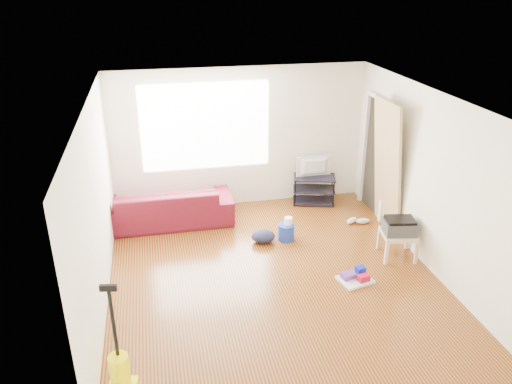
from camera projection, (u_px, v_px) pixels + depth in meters
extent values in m
cube|color=#4E1D07|center=(273.00, 275.00, 7.06)|extent=(4.50, 5.00, 0.01)
cube|color=white|center=(275.00, 101.00, 6.05)|extent=(4.50, 5.00, 0.01)
cube|color=silver|center=(240.00, 138.00, 8.79)|extent=(4.50, 0.01, 2.50)
cube|color=silver|center=(343.00, 311.00, 4.31)|extent=(4.50, 0.01, 2.50)
cube|color=silver|center=(96.00, 210.00, 6.12)|extent=(0.01, 5.00, 2.50)
cube|color=silver|center=(430.00, 181.00, 6.98)|extent=(0.01, 5.00, 2.50)
cube|color=white|center=(206.00, 127.00, 8.56)|extent=(2.20, 0.01, 1.50)
cube|color=white|center=(386.00, 167.00, 8.19)|extent=(0.06, 0.08, 2.00)
cube|color=white|center=(364.00, 149.00, 8.99)|extent=(0.06, 0.08, 2.00)
cube|color=white|center=(381.00, 98.00, 8.17)|extent=(0.06, 0.98, 0.08)
cube|color=black|center=(376.00, 158.00, 8.60)|extent=(0.01, 0.86, 1.98)
imported|color=#5D0F20|center=(169.00, 223.00, 8.54)|extent=(2.19, 0.86, 0.64)
cube|color=black|center=(313.00, 201.00, 9.28)|extent=(0.84, 0.61, 0.03)
cube|color=black|center=(314.00, 189.00, 9.19)|extent=(0.84, 0.61, 0.03)
cube|color=black|center=(315.00, 177.00, 9.09)|extent=(0.84, 0.61, 0.03)
cylinder|color=black|center=(295.00, 193.00, 9.04)|extent=(0.03, 0.03, 0.52)
cylinder|color=black|center=(295.00, 185.00, 9.38)|extent=(0.03, 0.03, 0.52)
cylinder|color=black|center=(334.00, 194.00, 9.00)|extent=(0.03, 0.03, 0.52)
cylinder|color=black|center=(332.00, 186.00, 9.34)|extent=(0.03, 0.03, 0.52)
imported|color=black|center=(315.00, 167.00, 9.01)|extent=(0.65, 0.09, 0.37)
cube|color=#C5B48E|center=(399.00, 234.00, 7.39)|extent=(0.56, 0.56, 0.04)
cube|color=#C5B48E|center=(386.00, 254.00, 7.26)|extent=(0.04, 0.04, 0.35)
cube|color=#C5B48E|center=(379.00, 239.00, 7.67)|extent=(0.04, 0.04, 0.35)
cube|color=#C5B48E|center=(416.00, 253.00, 7.27)|extent=(0.04, 0.04, 0.35)
cube|color=#C5B48E|center=(407.00, 238.00, 7.67)|extent=(0.04, 0.04, 0.35)
cube|color=#343535|center=(400.00, 227.00, 7.34)|extent=(0.51, 0.42, 0.19)
cube|color=black|center=(401.00, 220.00, 7.29)|extent=(0.45, 0.37, 0.04)
cylinder|color=#193398|center=(286.00, 239.00, 8.01)|extent=(0.29, 0.29, 0.26)
cylinder|color=white|center=(288.00, 228.00, 7.95)|extent=(0.13, 0.13, 0.12)
cube|color=silver|center=(355.00, 280.00, 6.93)|extent=(0.51, 0.44, 0.04)
cube|color=#A30923|center=(364.00, 278.00, 6.86)|extent=(0.18, 0.14, 0.09)
cube|color=#5D2C84|center=(348.00, 275.00, 6.93)|extent=(0.22, 0.18, 0.07)
cube|color=#091BA9|center=(360.00, 271.00, 6.99)|extent=(0.14, 0.13, 0.12)
ellipsoid|color=black|center=(263.00, 242.00, 7.93)|extent=(0.41, 0.35, 0.20)
ellipsoid|color=silver|center=(352.00, 221.00, 8.51)|extent=(0.26, 0.21, 0.10)
ellipsoid|color=silver|center=(363.00, 221.00, 8.49)|extent=(0.25, 0.12, 0.10)
cylinder|color=#FBEE00|center=(120.00, 370.00, 4.89)|extent=(0.20, 0.20, 0.35)
cylinder|color=black|center=(113.00, 324.00, 4.70)|extent=(0.04, 0.04, 0.75)
cube|color=black|center=(108.00, 288.00, 4.54)|extent=(0.16, 0.07, 0.06)
cube|color=tan|center=(380.00, 227.00, 8.40)|extent=(0.27, 0.87, 2.16)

